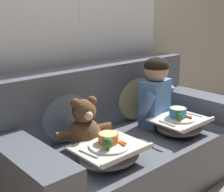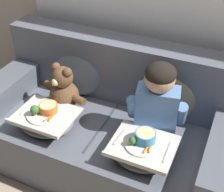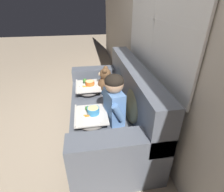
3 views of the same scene
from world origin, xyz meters
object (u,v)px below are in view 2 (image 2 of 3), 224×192
at_px(throw_pillow_behind_teddy, 78,69).
at_px(teddy_bear, 63,91).
at_px(throw_pillow_behind_child, 166,91).
at_px(child_figure, 158,98).
at_px(couch, 110,126).
at_px(lap_tray_teddy, 46,119).
at_px(lap_tray_child, 143,150).

xyz_separation_m(throw_pillow_behind_teddy, teddy_bear, (-0.00, -0.22, -0.06)).
relative_size(throw_pillow_behind_child, throw_pillow_behind_teddy, 1.06).
distance_m(throw_pillow_behind_child, child_figure, 0.23).
relative_size(couch, lap_tray_teddy, 4.55).
bearing_deg(lap_tray_teddy, lap_tray_child, 0.06).
distance_m(child_figure, lap_tray_teddy, 0.76).
bearing_deg(throw_pillow_behind_teddy, throw_pillow_behind_child, -0.00).
relative_size(couch, lap_tray_child, 4.75).
bearing_deg(lap_tray_teddy, throw_pillow_behind_child, 33.45).
bearing_deg(couch, throw_pillow_behind_teddy, 153.04).
relative_size(couch, child_figure, 3.42).
bearing_deg(lap_tray_child, couch, 140.97).
bearing_deg(couch, child_figure, -6.66).
xyz_separation_m(throw_pillow_behind_child, lap_tray_teddy, (-0.68, -0.45, -0.14)).
distance_m(throw_pillow_behind_teddy, teddy_bear, 0.23).
bearing_deg(throw_pillow_behind_child, throw_pillow_behind_teddy, 180.00).
relative_size(lap_tray_child, lap_tray_teddy, 0.96).
distance_m(throw_pillow_behind_teddy, lap_tray_child, 0.83).
xyz_separation_m(throw_pillow_behind_teddy, lap_tray_teddy, (0.00, -0.45, -0.14)).
height_order(throw_pillow_behind_child, teddy_bear, throw_pillow_behind_child).
relative_size(throw_pillow_behind_child, lap_tray_child, 1.19).
bearing_deg(child_figure, lap_tray_teddy, -160.83).
bearing_deg(couch, lap_tray_child, -39.03).
height_order(child_figure, lap_tray_child, child_figure).
distance_m(couch, lap_tray_child, 0.47).
bearing_deg(throw_pillow_behind_child, teddy_bear, -162.37).
bearing_deg(lap_tray_teddy, throw_pillow_behind_teddy, 90.01).
bearing_deg(throw_pillow_behind_teddy, lap_tray_child, -33.41).
height_order(throw_pillow_behind_teddy, lap_tray_child, throw_pillow_behind_teddy).
xyz_separation_m(couch, lap_tray_teddy, (-0.34, -0.28, 0.15)).
relative_size(throw_pillow_behind_teddy, lap_tray_teddy, 1.07).
relative_size(teddy_bear, lap_tray_child, 1.00).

